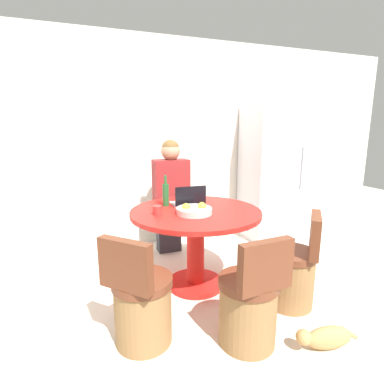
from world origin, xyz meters
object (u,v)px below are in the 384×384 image
at_px(dining_table, 196,231).
at_px(chair_near_left_corner, 142,305).
at_px(fruit_bowl, 194,210).
at_px(cat, 326,337).
at_px(refrigerator, 272,173).
at_px(chair_near_right_corner, 292,273).
at_px(person_seated, 170,192).
at_px(laptop, 188,201).
at_px(bottle, 166,194).
at_px(chair_near_camera, 249,306).

bearing_deg(dining_table, chair_near_left_corner, -135.72).
relative_size(chair_near_left_corner, fruit_bowl, 2.62).
bearing_deg(chair_near_left_corner, cat, -157.13).
distance_m(refrigerator, fruit_bowl, 1.86).
relative_size(chair_near_right_corner, person_seated, 0.60).
distance_m(chair_near_right_corner, person_seated, 1.62).
relative_size(refrigerator, fruit_bowl, 5.77).
bearing_deg(laptop, chair_near_right_corner, 131.38).
distance_m(refrigerator, bottle, 1.83).
xyz_separation_m(person_seated, bottle, (-0.21, -0.58, 0.11)).
xyz_separation_m(refrigerator, dining_table, (-1.47, -0.95, -0.35)).
xyz_separation_m(refrigerator, cat, (-0.93, -2.05, -0.81)).
height_order(refrigerator, person_seated, refrigerator).
bearing_deg(bottle, person_seated, 70.56).
bearing_deg(person_seated, refrigerator, -175.11).
bearing_deg(refrigerator, bottle, -157.23).
xyz_separation_m(chair_near_camera, laptop, (-0.08, 1.07, 0.51)).
bearing_deg(person_seated, chair_near_left_corner, 66.83).
height_order(person_seated, cat, person_seated).
height_order(chair_near_left_corner, fruit_bowl, fruit_bowl).
height_order(dining_table, laptop, laptop).
distance_m(dining_table, fruit_bowl, 0.27).
xyz_separation_m(refrigerator, chair_near_left_corner, (-2.10, -1.56, -0.61)).
relative_size(chair_near_camera, bottle, 2.74).
height_order(chair_near_right_corner, chair_near_left_corner, same).
distance_m(chair_near_camera, laptop, 1.18).
relative_size(laptop, cat, 0.66).
bearing_deg(chair_near_right_corner, cat, 27.40).
bearing_deg(chair_near_camera, laptop, -90.60).
bearing_deg(person_seated, dining_table, 90.93).
relative_size(refrigerator, chair_near_right_corner, 2.20).
height_order(chair_near_right_corner, cat, chair_near_right_corner).
relative_size(fruit_bowl, cat, 0.68).
xyz_separation_m(refrigerator, laptop, (-1.47, -0.76, -0.10)).
relative_size(dining_table, fruit_bowl, 3.84).
bearing_deg(fruit_bowl, refrigerator, 34.90).
distance_m(chair_near_right_corner, bottle, 1.33).
distance_m(laptop, cat, 1.58).
height_order(person_seated, fruit_bowl, person_seated).
xyz_separation_m(chair_near_left_corner, bottle, (0.41, 0.85, 0.59)).
bearing_deg(laptop, dining_table, 91.38).
distance_m(person_seated, laptop, 0.63).
relative_size(refrigerator, dining_table, 1.50).
relative_size(dining_table, chair_near_camera, 1.47).
height_order(chair_near_left_corner, laptop, laptop).
distance_m(person_seated, fruit_bowl, 0.94).
relative_size(chair_near_right_corner, bottle, 2.74).
xyz_separation_m(refrigerator, fruit_bowl, (-1.52, -1.06, -0.11)).
bearing_deg(cat, bottle, -50.90).
distance_m(refrigerator, laptop, 1.66).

